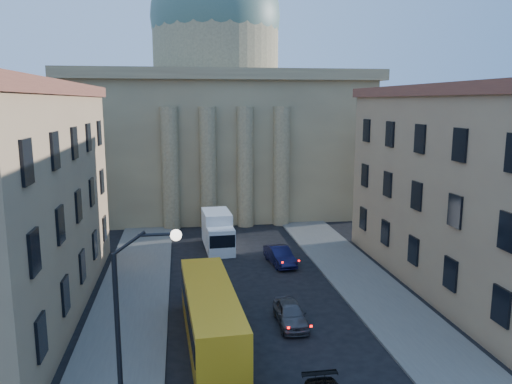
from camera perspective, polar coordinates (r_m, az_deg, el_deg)
The scene contains 9 objects.
sidewalk_left at distance 31.56m, azimuth -14.81°, elevation -15.29°, with size 5.00×60.00×0.15m, color #595651.
sidewalk_right at distance 34.14m, azimuth 15.76°, elevation -13.32°, with size 5.00×60.00×0.15m, color #595651.
church at distance 66.01m, azimuth -4.46°, elevation 8.85°, with size 68.02×28.76×36.60m.
building_right at distance 39.57m, azimuth 25.15°, elevation 0.44°, with size 11.60×26.60×14.70m.
street_lamp at distance 20.20m, azimuth -14.03°, elevation -14.12°, with size 2.62×0.44×8.83m.
car_right_far at distance 31.55m, azimuth 3.95°, elevation -13.69°, with size 1.68×4.19×1.43m, color #46454A.
car_right_distant at distance 42.33m, azimuth 2.74°, elevation -7.27°, with size 1.59×4.57×1.51m, color black.
city_bus at distance 28.93m, azimuth -5.19°, elevation -13.80°, with size 3.19×11.57×3.23m.
box_truck at distance 46.56m, azimuth -4.38°, elevation -4.57°, with size 2.70×6.25×3.37m.
Camera 1 is at (-4.98, -10.33, 13.54)m, focal length 35.00 mm.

